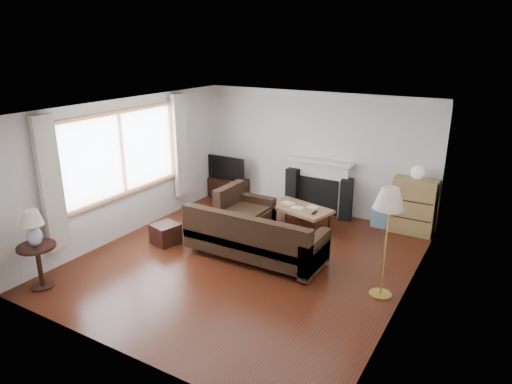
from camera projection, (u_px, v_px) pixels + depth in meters
The scene contains 17 objects.
room at pixel (246, 188), 7.16m from camera, with size 5.10×5.60×2.54m.
window at pixel (123, 153), 8.07m from camera, with size 0.12×2.74×1.54m, color brown.
curtain_near at pixel (51, 184), 6.85m from camera, with size 0.10×0.35×2.10m, color beige.
curtain_far at pixel (180, 146), 9.34m from camera, with size 0.10×0.35×2.10m, color beige.
fireplace at pixel (319, 186), 9.46m from camera, with size 1.40×0.26×1.15m, color white.
tv_stand at pixel (229, 188), 10.50m from camera, with size 0.90×0.40×0.45m, color black.
television at pixel (229, 167), 10.33m from camera, with size 0.94×0.12×0.54m, color black.
speaker_left at pixel (294, 189), 9.68m from camera, with size 0.25×0.30×0.91m, color black.
speaker_right at pixel (346, 200), 9.13m from camera, with size 0.23×0.28×0.84m, color black.
bookshelf at pixel (413, 206), 8.46m from camera, with size 0.77×0.37×1.06m, color #9A7D47.
globe_lamp at pixel (417, 172), 8.25m from camera, with size 0.24×0.24×0.24m, color white.
sectional_sofa at pixel (255, 236), 7.49m from camera, with size 2.50×1.83×0.81m, color black.
coffee_table at pixel (299, 218), 8.68m from camera, with size 1.20×0.65×0.47m, color #8F6644.
footstool at pixel (166, 234), 8.12m from camera, with size 0.43×0.43×0.36m, color black.
floor_lamp at pixel (385, 244), 6.25m from camera, with size 0.42×0.42×1.62m, color gold.
side_table at pixel (40, 266), 6.63m from camera, with size 0.54×0.54×0.67m, color black.
table_lamp at pixel (33, 229), 6.44m from camera, with size 0.33×0.33×0.53m, color silver.
Camera 1 is at (3.57, -5.80, 3.47)m, focal length 32.00 mm.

